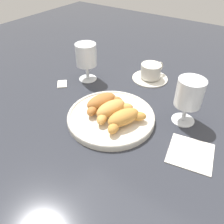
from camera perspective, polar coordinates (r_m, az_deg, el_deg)
ground_plane at (r=0.69m, az=0.83°, el=-0.87°), size 2.20×2.20×0.00m
pastry_plate at (r=0.67m, az=-0.00°, el=-1.28°), size 0.26×0.26×0.02m
croissant_large at (r=0.68m, az=-2.54°, el=2.51°), size 0.13×0.09×0.04m
croissant_small at (r=0.65m, az=0.18°, el=0.54°), size 0.13×0.09×0.04m
croissant_extra at (r=0.62m, az=3.12°, el=-1.64°), size 0.13×0.10×0.04m
coffee_cup_near at (r=0.88m, az=9.84°, el=9.83°), size 0.14×0.14×0.06m
juice_glass_left at (r=0.66m, az=19.07°, el=4.20°), size 0.08×0.08×0.14m
juice_glass_right at (r=0.84m, az=-6.58°, el=13.97°), size 0.08×0.08×0.14m
sugar_packet at (r=0.86m, az=-12.59°, el=7.10°), size 0.06×0.06×0.01m
folded_napkin at (r=0.61m, az=19.39°, el=-9.79°), size 0.13×0.13×0.01m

